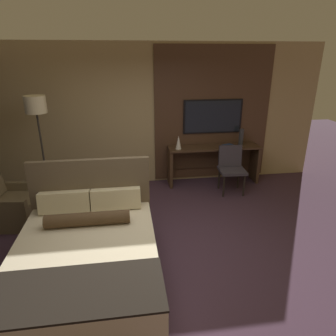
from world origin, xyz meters
TOP-DOWN VIEW (x-y plane):
  - ground_plane at (0.00, 0.00)m, footprint 16.00×16.00m
  - wall_back_tv_panel at (0.19, 2.59)m, footprint 7.20×0.09m
  - bed at (-0.95, -0.38)m, footprint 1.64×2.10m
  - desk at (1.35, 2.34)m, footprint 1.89×0.45m
  - tv at (1.35, 2.52)m, footprint 1.22×0.04m
  - desk_chair at (1.58, 1.87)m, footprint 0.52×0.52m
  - armchair_by_window at (-2.31, 1.22)m, footprint 0.85×0.87m
  - floor_lamp at (-1.85, 1.76)m, footprint 0.34×0.34m
  - vase_tall at (1.93, 2.35)m, footprint 0.09×0.09m
  - vase_short at (0.60, 2.24)m, footprint 0.12×0.12m
  - book at (1.64, 2.28)m, footprint 0.26×0.22m

SIDE VIEW (x-z plane):
  - ground_plane at x=0.00m, z-range 0.00..0.00m
  - armchair_by_window at x=-2.31m, z-range -0.13..0.65m
  - bed at x=-0.95m, z-range -0.29..0.95m
  - desk at x=1.35m, z-range 0.14..0.94m
  - desk_chair at x=1.58m, z-range 0.09..0.99m
  - book at x=1.64m, z-range 0.80..0.83m
  - vase_short at x=0.60m, z-range 0.80..1.07m
  - vase_tall at x=1.93m, z-range 0.80..1.13m
  - tv at x=1.35m, z-range 1.03..1.72m
  - wall_back_tv_panel at x=0.19m, z-range 0.00..2.80m
  - floor_lamp at x=-1.85m, z-range 0.67..2.62m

